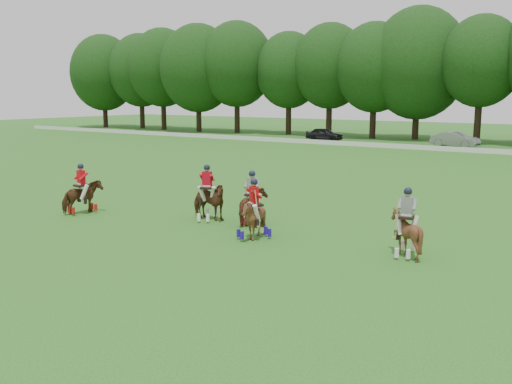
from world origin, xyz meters
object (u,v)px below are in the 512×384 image
Objects in this scene: polo_red_c at (254,218)px; polo_ball at (263,233)px; polo_stripe_a at (252,206)px; car_mid at (455,139)px; polo_red_b at (207,201)px; polo_stripe_b at (406,232)px; polo_red_a at (82,196)px; car_left at (324,134)px.

polo_ball is (-0.12, 0.75, -0.71)m from polo_red_c.
polo_ball is at bearing -41.32° from polo_stripe_a.
polo_red_b is (0.65, -38.18, 0.06)m from car_mid.
polo_stripe_a reaches higher than polo_ball.
polo_red_c is at bearing -166.72° from car_mid.
polo_stripe_b is at bearing 10.36° from polo_red_c.
polo_red_c is (8.45, 0.54, -0.00)m from polo_red_a.
car_mid is 1.99× the size of polo_red_b.
polo_stripe_b is at bearing 6.22° from polo_red_a.
polo_red_b is at bearing -171.40° from car_mid.
polo_stripe_b is at bearing -7.93° from polo_stripe_a.
polo_red_a reaches higher than polo_stripe_a.
car_left is 0.91× the size of car_mid.
polo_ball is at bearing -177.99° from polo_stripe_b.
polo_red_b is 25.00× the size of polo_ball.
polo_stripe_a is at bearing -157.87° from car_left.
polo_red_b is 1.96m from polo_stripe_a.
polo_red_c is 0.99× the size of polo_stripe_b.
polo_stripe_a is at bearing -168.48° from car_mid.
car_mid is 2.06× the size of polo_stripe_b.
polo_stripe_b reaches higher than polo_stripe_a.
polo_stripe_a is at bearing 10.85° from polo_red_b.
polo_stripe_b is 5.28m from polo_ball.
polo_red_b is at bearing 176.38° from polo_stripe_b.
polo_red_c is 23.80× the size of polo_ball.
polo_red_a is 0.98× the size of polo_stripe_b.
polo_red_b is (14.62, -38.18, 0.11)m from car_left.
car_mid reaches higher than car_left.
polo_red_a is at bearing -171.16° from polo_ball.
polo_stripe_a is 23.45× the size of polo_ball.
polo_stripe_b is (6.46, -0.90, 0.02)m from polo_stripe_a.
polo_stripe_b is at bearing -3.62° from polo_red_b.
polo_red_b reaches higher than polo_stripe_b.
car_mid is 39.09m from polo_ball.
car_mid is 2.12× the size of polo_stripe_a.
polo_stripe_b is (23.01, -38.71, 0.07)m from car_left.
polo_red_c is at bearing -53.64° from polo_stripe_a.
polo_stripe_a is at bearing 172.07° from polo_stripe_b.
polo_stripe_b reaches higher than polo_red_a.
polo_ball is (1.23, -1.08, -0.70)m from polo_stripe_a.
car_mid is 37.90m from polo_stripe_a.
polo_red_b is 1.04× the size of polo_stripe_b.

